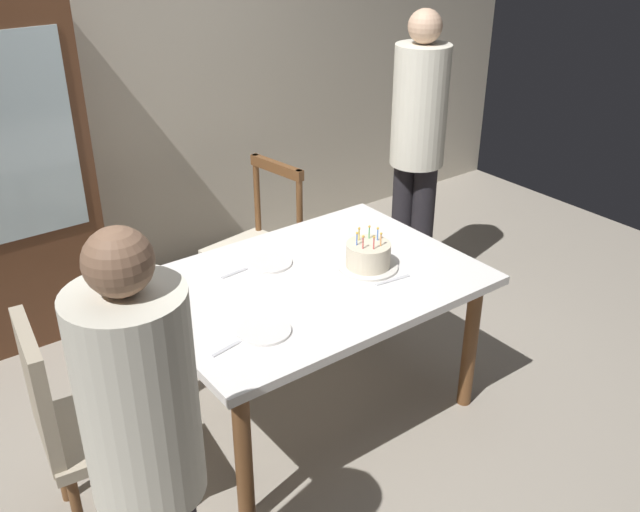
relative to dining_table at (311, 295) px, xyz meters
name	(u,v)px	position (x,y,z in m)	size (l,w,h in m)	color
ground	(312,407)	(0.00, 0.00, -0.65)	(6.40, 6.40, 0.00)	#9E9384
back_wall	(129,76)	(0.00, 1.85, 0.65)	(6.40, 0.10, 2.60)	beige
dining_table	(311,295)	(0.00, 0.00, 0.00)	(1.48, 1.05, 0.74)	white
birthday_cake	(368,257)	(0.27, -0.07, 0.14)	(0.28, 0.28, 0.19)	silver
plate_near_celebrant	(264,330)	(-0.41, -0.24, 0.09)	(0.22, 0.22, 0.01)	white
plate_far_side	(269,262)	(-0.07, 0.24, 0.09)	(0.22, 0.22, 0.01)	white
fork_near_celebrant	(231,346)	(-0.57, -0.25, 0.09)	(0.18, 0.02, 0.01)	silver
fork_far_side	(238,272)	(-0.23, 0.25, 0.09)	(0.18, 0.02, 0.01)	silver
fork_near_guest	(393,280)	(0.28, -0.23, 0.09)	(0.18, 0.02, 0.01)	silver
chair_spindle_back	(257,251)	(0.23, 0.85, -0.19)	(0.50, 0.50, 0.95)	beige
chair_upholstered	(77,417)	(-1.13, -0.04, -0.12)	(0.49, 0.49, 0.95)	tan
person_celebrant	(146,452)	(-1.13, -0.77, 0.26)	(0.32, 0.32, 1.60)	#262328
person_guest	(418,139)	(1.23, 0.62, 0.34)	(0.32, 0.32, 1.73)	#262328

